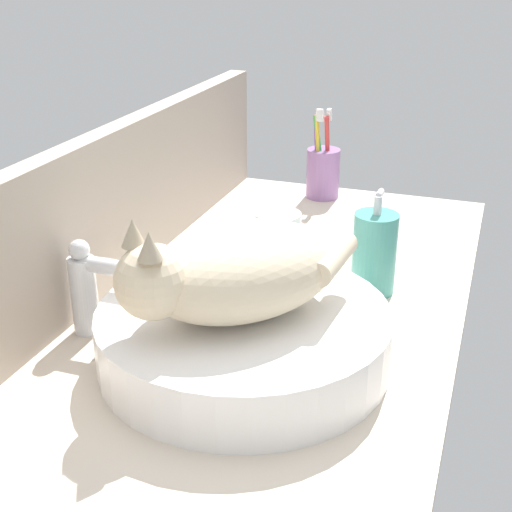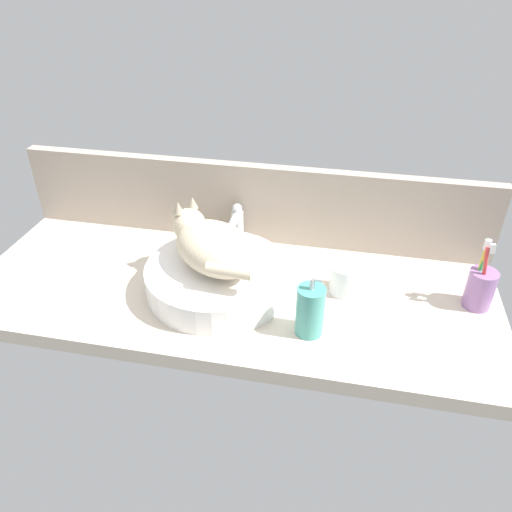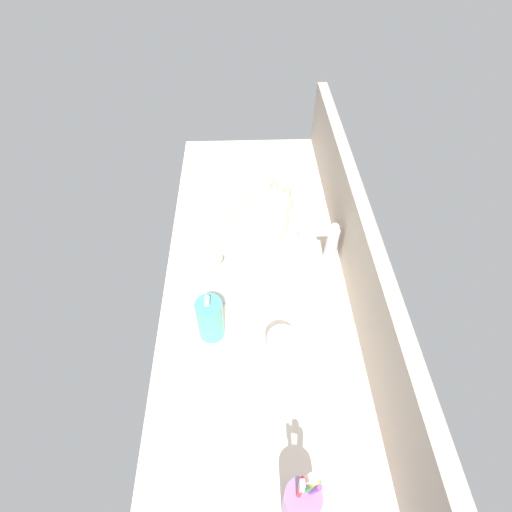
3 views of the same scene
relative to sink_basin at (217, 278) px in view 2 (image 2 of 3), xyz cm
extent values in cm
cube|color=beige|center=(3.02, 1.84, -5.66)|extent=(138.30, 55.34, 4.00)
cube|color=#AD9E8E|center=(3.02, 27.71, 8.24)|extent=(138.30, 3.60, 23.80)
cylinder|color=white|center=(0.00, 0.00, 0.00)|extent=(36.92, 36.92, 7.33)
ellipsoid|color=beige|center=(0.00, 0.00, 9.16)|extent=(30.15, 28.88, 11.00)
sphere|color=beige|center=(-9.29, 7.40, 10.66)|extent=(8.80, 8.80, 8.80)
cone|color=tan|center=(-11.44, 6.31, 16.06)|extent=(2.80, 2.80, 3.20)
cone|color=tan|center=(-8.70, 9.75, 16.06)|extent=(2.80, 2.80, 3.20)
cylinder|color=beige|center=(5.92, -9.61, 9.66)|extent=(11.20, 3.99, 3.20)
cylinder|color=silver|center=(-0.06, 22.91, 1.84)|extent=(3.60, 3.60, 11.00)
cylinder|color=silver|center=(-0.05, 17.91, 6.74)|extent=(2.23, 10.01, 2.20)
sphere|color=silver|center=(-0.06, 22.91, 8.54)|extent=(2.80, 2.80, 2.80)
cylinder|color=teal|center=(25.25, -11.59, 2.59)|extent=(6.65, 6.65, 12.51)
cylinder|color=silver|center=(25.25, -11.59, 10.25)|extent=(1.20, 1.20, 2.80)
cylinder|color=silver|center=(26.45, -11.59, 11.65)|extent=(2.20, 1.00, 1.00)
cylinder|color=#996BA8|center=(65.26, 6.65, 1.43)|extent=(6.84, 6.84, 10.19)
cylinder|color=purple|center=(64.32, 7.75, 5.24)|extent=(2.94, 2.64, 16.99)
cube|color=white|center=(64.32, 7.75, 13.74)|extent=(1.49, 1.04, 2.60)
cylinder|color=yellow|center=(64.01, 7.36, 5.24)|extent=(1.95, 2.73, 17.02)
cube|color=white|center=(64.01, 7.36, 13.74)|extent=(1.35, 1.05, 2.54)
cylinder|color=#D13838|center=(65.02, 5.74, 5.24)|extent=(2.97, 1.46, 17.00)
cube|color=white|center=(65.02, 5.74, 13.74)|extent=(1.49, 0.88, 2.55)
cylinder|color=green|center=(64.10, 7.06, 5.24)|extent=(1.97, 3.87, 16.92)
cube|color=white|center=(64.10, 7.06, 13.74)|extent=(1.36, 1.21, 2.57)
cylinder|color=white|center=(32.37, 5.88, 0.32)|extent=(7.73, 7.73, 7.97)
cylinder|color=silver|center=(32.37, 5.88, -1.09)|extent=(6.80, 6.80, 5.14)
camera|label=1|loc=(-72.98, -27.31, 45.65)|focal=50.00mm
camera|label=2|loc=(30.99, -100.79, 75.45)|focal=35.00mm
camera|label=3|loc=(80.62, -2.22, 86.14)|focal=28.00mm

